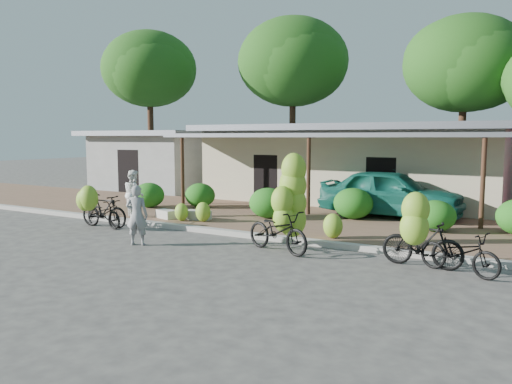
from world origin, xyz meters
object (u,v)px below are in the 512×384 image
at_px(sack_far, 166,214).
at_px(tree_far_center, 291,61).
at_px(bike_left, 101,208).
at_px(bike_far_left, 101,212).
at_px(vendor, 137,215).
at_px(teal_van, 391,193).
at_px(tree_center_right, 461,62).
at_px(sack_near, 198,215).
at_px(bike_center, 285,213).
at_px(bystander, 134,193).
at_px(bike_far_right, 459,252).
at_px(tree_back_left, 148,68).
at_px(bike_right, 420,236).

bearing_deg(sack_far, tree_far_center, 98.33).
height_order(tree_far_center, bike_left, tree_far_center).
relative_size(tree_far_center, bike_far_left, 5.46).
height_order(vendor, teal_van, teal_van).
bearing_deg(tree_far_center, tree_center_right, 3.18).
distance_m(bike_left, sack_near, 3.07).
bearing_deg(bike_center, bystander, 95.09).
relative_size(tree_center_right, bike_far_right, 4.72).
height_order(bike_far_right, vendor, vendor).
bearing_deg(tree_back_left, bike_center, -38.12).
bearing_deg(bike_right, bike_far_left, 93.04).
bearing_deg(sack_near, tree_back_left, 138.00).
relative_size(tree_far_center, vendor, 6.01).
bearing_deg(bystander, sack_far, -132.19).
bearing_deg(teal_van, bystander, 118.37).
bearing_deg(bike_far_left, teal_van, -42.25).
distance_m(bike_right, sack_near, 7.93).
height_order(bike_left, bystander, bystander).
bearing_deg(bike_left, tree_far_center, -2.15).
height_order(bike_center, bike_far_right, bike_center).
bearing_deg(tree_center_right, bike_center, -96.21).
bearing_deg(sack_far, bike_center, -18.41).
height_order(vendor, bystander, bystander).
height_order(tree_center_right, bike_far_left, tree_center_right).
relative_size(tree_back_left, tree_center_right, 1.05).
height_order(bike_left, bike_far_right, bike_left).
height_order(tree_center_right, bystander, tree_center_right).
bearing_deg(sack_far, teal_van, 32.69).
bearing_deg(sack_near, sack_far, -164.90).
relative_size(sack_far, bystander, 0.47).
bearing_deg(bystander, bike_left, 130.05).
bearing_deg(teal_van, vendor, 145.76).
height_order(bike_right, bystander, bystander).
xyz_separation_m(bike_far_right, teal_van, (-3.08, 6.03, 0.48)).
bearing_deg(tree_back_left, sack_far, -45.82).
relative_size(tree_back_left, sack_near, 10.70).
distance_m(bike_center, bike_right, 3.33).
distance_m(bike_far_right, sack_near, 8.69).
xyz_separation_m(bike_left, vendor, (2.75, -1.28, 0.16)).
bearing_deg(sack_far, bystander, -166.22).
height_order(bike_far_left, sack_far, bike_far_left).
distance_m(bike_right, bike_far_right, 0.84).
bearing_deg(teal_van, bike_right, -161.08).
xyz_separation_m(tree_back_left, sack_near, (11.03, -9.93, -6.68)).
distance_m(vendor, bystander, 4.13).
relative_size(tree_back_left, sack_far, 12.12).
relative_size(sack_near, sack_far, 1.13).
relative_size(tree_far_center, sack_near, 11.23).
bearing_deg(teal_van, tree_far_center, 40.72).
distance_m(bike_far_left, sack_near, 3.06).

